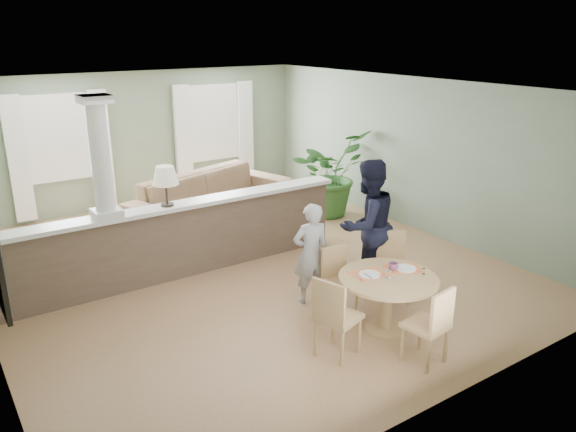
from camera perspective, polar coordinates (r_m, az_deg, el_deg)
ground at (r=8.72m, az=-4.76°, el=-5.08°), size 8.00×8.00×0.00m
room_shell at (r=8.70m, az=-7.31°, el=7.30°), size 7.02×8.02×2.71m
pony_wall at (r=8.23m, az=-11.56°, el=-1.56°), size 5.32×0.38×2.70m
sofa at (r=10.47m, az=-7.59°, el=1.65°), size 3.47×2.16×0.95m
houseplant at (r=10.91m, az=4.16°, el=4.35°), size 1.79×1.66×1.64m
dining_table at (r=6.80m, az=10.10°, el=-7.19°), size 1.17×1.17×0.80m
chair_far_boy at (r=7.25m, az=5.09°, el=-6.13°), size 0.43×0.43×0.85m
chair_far_man at (r=7.67m, az=10.56°, el=-4.63°), size 0.56×0.56×0.92m
chair_near at (r=6.27m, az=14.39°, el=-10.48°), size 0.46×0.46×0.91m
chair_side at (r=6.21m, az=4.74°, el=-9.94°), size 0.54×0.54×0.96m
child_person at (r=7.36m, az=2.34°, el=-3.83°), size 0.56×0.43×1.37m
man_person at (r=7.74m, az=8.05°, el=-0.96°), size 0.91×0.71×1.85m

